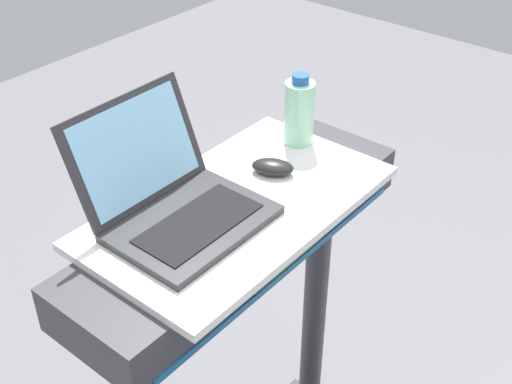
% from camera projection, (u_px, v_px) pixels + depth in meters
% --- Properties ---
extents(desk_board, '(0.70, 0.40, 0.02)m').
position_uv_depth(desk_board, '(239.00, 206.00, 1.51)').
color(desk_board, white).
rests_on(desk_board, treadmill_base).
extents(laptop, '(0.33, 0.32, 0.24)m').
position_uv_depth(laptop, '(174.00, 199.00, 1.43)').
color(laptop, '#2D2D30').
rests_on(laptop, desk_board).
extents(computer_mouse, '(0.10, 0.12, 0.03)m').
position_uv_depth(computer_mouse, '(273.00, 167.00, 1.59)').
color(computer_mouse, black).
rests_on(computer_mouse, desk_board).
extents(water_bottle, '(0.08, 0.08, 0.18)m').
position_uv_depth(water_bottle, '(299.00, 112.00, 1.67)').
color(water_bottle, '#9EDBB2').
rests_on(water_bottle, desk_board).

